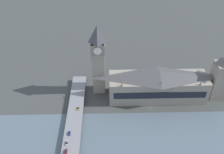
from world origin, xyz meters
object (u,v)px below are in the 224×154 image
object	(u,v)px
car_northbound_mid	(67,143)
car_northbound_tail	(66,152)
parliament_hall	(158,84)
road_bridge	(72,141)
clock_tower	(98,58)
victoria_tower	(220,78)
car_southbound_lead	(78,108)
car_northbound_lead	(69,133)

from	to	relation	value
car_northbound_mid	car_northbound_tail	size ratio (longest dim) A/B	0.93
parliament_hall	car_northbound_mid	size ratio (longest dim) A/B	20.18
parliament_hall	road_bridge	xyz separation A→B (m)	(-53.93, 75.22, -11.20)
parliament_hall	car_northbound_tail	bearing A→B (deg)	129.49
car_northbound_mid	clock_tower	bearing A→B (deg)	-19.11
victoria_tower	road_bridge	bearing A→B (deg)	112.33
parliament_hall	victoria_tower	size ratio (longest dim) A/B	1.88
clock_tower	road_bridge	world-z (taller)	clock_tower
car_northbound_tail	car_southbound_lead	xyz separation A→B (m)	(44.76, -5.45, -0.08)
parliament_hall	car_southbound_lead	bearing A→B (deg)	105.13
road_bridge	car_northbound_lead	world-z (taller)	car_northbound_lead
parliament_hall	car_northbound_lead	bearing A→B (deg)	121.32
road_bridge	victoria_tower	bearing A→B (deg)	-67.67
car_southbound_lead	car_northbound_lead	bearing A→B (deg)	169.93
car_northbound_mid	car_northbound_lead	bearing A→B (deg)	-4.25
clock_tower	car_northbound_mid	bearing A→B (deg)	160.89
car_northbound_lead	car_southbound_lead	bearing A→B (deg)	-10.07
parliament_hall	car_northbound_lead	xyz separation A→B (m)	(-47.23, 77.62, -9.63)
car_northbound_mid	victoria_tower	bearing A→B (deg)	-67.14
parliament_hall	clock_tower	distance (m)	60.21
car_northbound_lead	car_southbound_lead	xyz separation A→B (m)	(27.56, -4.89, 0.02)
parliament_hall	car_northbound_tail	xyz separation A→B (m)	(-64.42, 78.18, -9.53)
parliament_hall	road_bridge	size ratio (longest dim) A/B	0.55
parliament_hall	clock_tower	size ratio (longest dim) A/B	1.29
car_northbound_lead	car_southbound_lead	size ratio (longest dim) A/B	1.12
clock_tower	car_northbound_lead	size ratio (longest dim) A/B	16.35
victoria_tower	car_northbound_mid	world-z (taller)	victoria_tower
car_southbound_lead	car_northbound_mid	bearing A→B (deg)	171.40
car_northbound_mid	car_southbound_lead	world-z (taller)	car_southbound_lead
car_northbound_mid	parliament_hall	bearing A→B (deg)	-54.11
clock_tower	car_southbound_lead	distance (m)	48.00
clock_tower	car_southbound_lead	size ratio (longest dim) A/B	18.30
car_northbound_mid	car_southbound_lead	bearing A→B (deg)	-8.60
parliament_hall	clock_tower	bearing A→B (deg)	78.29
car_northbound_lead	clock_tower	bearing A→B (deg)	-21.32
road_bridge	car_northbound_lead	size ratio (longest dim) A/B	37.87
parliament_hall	victoria_tower	world-z (taller)	victoria_tower
road_bridge	car_northbound_lead	bearing A→B (deg)	19.70
road_bridge	car_northbound_tail	size ratio (longest dim) A/B	33.91
car_northbound_mid	car_southbound_lead	size ratio (longest dim) A/B	1.17
road_bridge	clock_tower	bearing A→B (deg)	-17.40
victoria_tower	car_northbound_tail	xyz separation A→B (m)	(-64.48, 134.39, -16.40)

